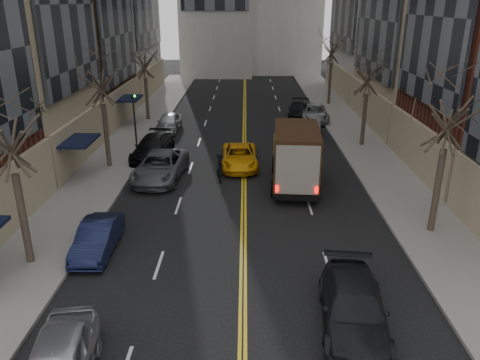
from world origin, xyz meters
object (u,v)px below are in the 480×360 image
Objects in this scene: ups_truck at (296,156)px; observer_sedan at (353,308)px; taxi at (240,157)px; pedestrian at (220,168)px.

observer_sedan is at bearing -82.98° from ups_truck.
ups_truck is 1.35× the size of taxi.
pedestrian reaches higher than observer_sedan.
ups_truck is 1.25× the size of observer_sedan.
pedestrian is at bearing -112.93° from taxi.
ups_truck is at bearing 99.14° from observer_sedan.
observer_sedan is (0.67, -12.86, -1.06)m from ups_truck.
pedestrian is at bearing 177.88° from ups_truck.
observer_sedan is at bearing -77.61° from taxi.
pedestrian is (-5.08, 13.33, 0.17)m from observer_sedan.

